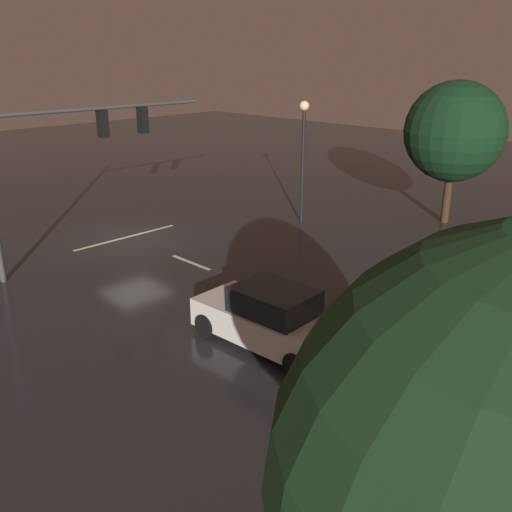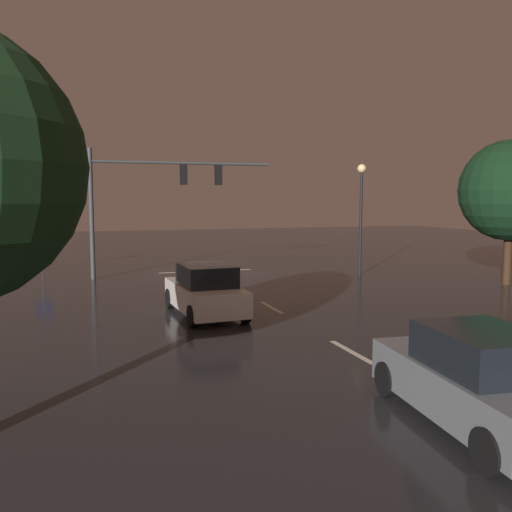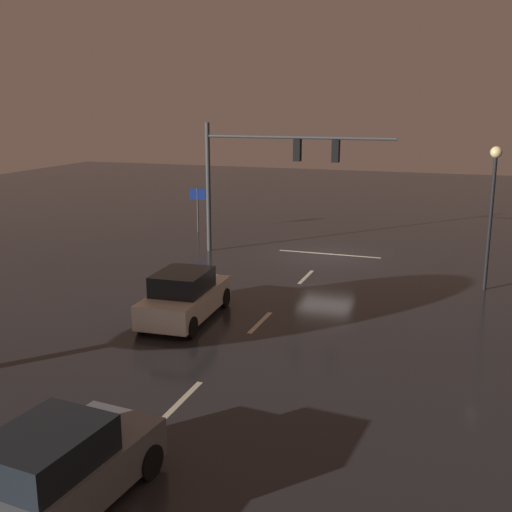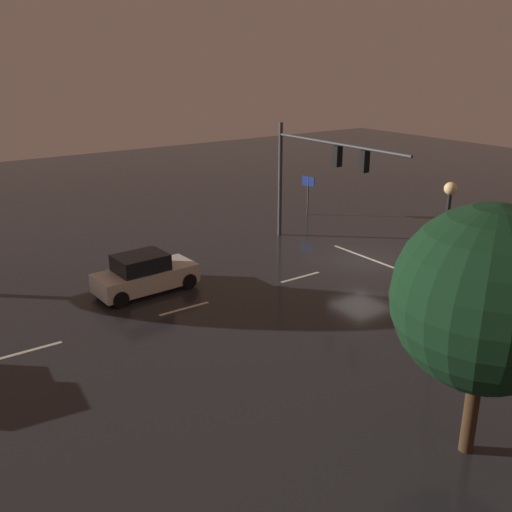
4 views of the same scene
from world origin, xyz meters
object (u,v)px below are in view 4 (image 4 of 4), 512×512
Objects in this scene: street_lamp_left_kerb at (446,231)px; traffic_signal_assembly at (317,165)px; tree_left_near at (487,299)px; car_approaching at (145,274)px; route_sign at (308,187)px.

traffic_signal_assembly is at bearing -15.39° from street_lamp_left_kerb.
car_approaching is at bearing 8.77° from tree_left_near.
route_sign reaches higher than car_approaching.
route_sign is 0.39× the size of tree_left_near.
tree_left_near reaches higher than street_lamp_left_kerb.
car_approaching is 14.94m from tree_left_near.
route_sign is 23.38m from tree_left_near.
street_lamp_left_kerb is at bearing -143.82° from car_approaching.
route_sign is at bearing -30.07° from tree_left_near.
car_approaching is 1.77× the size of route_sign.
route_sign is at bearing -67.47° from car_approaching.
tree_left_near is at bearing 134.86° from street_lamp_left_kerb.
tree_left_near reaches higher than traffic_signal_assembly.
tree_left_near reaches higher than route_sign.
car_approaching is 12.27m from street_lamp_left_kerb.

